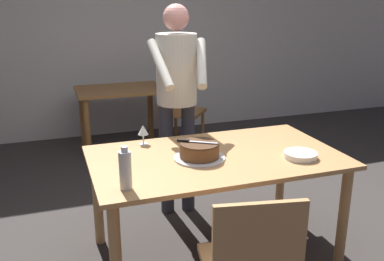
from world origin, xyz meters
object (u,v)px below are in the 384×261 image
(cake_knife, at_px, (189,141))
(cake_on_platter, at_px, (199,151))
(plate_stack, at_px, (300,155))
(background_table, at_px, (120,102))
(person_cutting_cake, at_px, (177,88))
(wine_glass_near, at_px, (143,131))
(water_bottle, at_px, (125,170))
(main_dining_table, at_px, (216,169))
(background_chair_1, at_px, (178,107))

(cake_knife, bearing_deg, cake_on_platter, -32.17)
(plate_stack, bearing_deg, background_table, 105.39)
(cake_on_platter, distance_m, plate_stack, 0.67)
(cake_knife, bearing_deg, person_cutting_cake, 79.15)
(wine_glass_near, bearing_deg, plate_stack, -33.50)
(background_table, bearing_deg, cake_on_platter, -87.69)
(water_bottle, distance_m, person_cutting_cake, 1.21)
(plate_stack, height_order, person_cutting_cake, person_cutting_cake)
(person_cutting_cake, bearing_deg, wine_glass_near, -138.47)
(main_dining_table, xyz_separation_m, plate_stack, (0.51, -0.23, 0.12))
(water_bottle, bearing_deg, person_cutting_cake, 59.12)
(wine_glass_near, bearing_deg, water_bottle, -110.04)
(main_dining_table, distance_m, plate_stack, 0.57)
(plate_stack, bearing_deg, wine_glass_near, 146.50)
(water_bottle, xyz_separation_m, person_cutting_cake, (0.61, 1.02, 0.21))
(cake_knife, distance_m, plate_stack, 0.74)
(cake_knife, bearing_deg, background_chair_1, 74.64)
(cake_knife, bearing_deg, water_bottle, -144.43)
(main_dining_table, bearing_deg, background_table, 95.27)
(main_dining_table, relative_size, background_table, 1.67)
(person_cutting_cake, xyz_separation_m, background_chair_1, (0.51, 1.64, -0.58))
(cake_knife, xyz_separation_m, background_chair_1, (0.64, 2.32, -0.37))
(person_cutting_cake, xyz_separation_m, background_table, (-0.17, 1.75, -0.50))
(plate_stack, height_order, water_bottle, water_bottle)
(wine_glass_near, xyz_separation_m, background_chair_1, (0.86, 1.96, -0.36))
(person_cutting_cake, relative_size, background_chair_1, 1.91)
(plate_stack, bearing_deg, cake_knife, 160.81)
(plate_stack, relative_size, person_cutting_cake, 0.13)
(water_bottle, height_order, person_cutting_cake, person_cutting_cake)
(water_bottle, bearing_deg, plate_stack, 4.95)
(main_dining_table, xyz_separation_m, water_bottle, (-0.67, -0.33, 0.21))
(plate_stack, xyz_separation_m, water_bottle, (-1.18, -0.10, 0.09))
(cake_on_platter, height_order, background_table, cake_on_platter)
(person_cutting_cake, bearing_deg, plate_stack, -58.39)
(wine_glass_near, distance_m, person_cutting_cake, 0.52)
(cake_knife, height_order, water_bottle, water_bottle)
(plate_stack, xyz_separation_m, background_table, (-0.74, 2.67, -0.19))
(main_dining_table, xyz_separation_m, cake_knife, (-0.19, 0.02, 0.22))
(main_dining_table, distance_m, wine_glass_near, 0.60)
(person_cutting_cake, bearing_deg, background_chair_1, 72.83)
(plate_stack, bearing_deg, main_dining_table, 156.00)
(cake_knife, height_order, person_cutting_cake, person_cutting_cake)
(person_cutting_cake, distance_m, background_chair_1, 1.82)
(wine_glass_near, relative_size, water_bottle, 0.58)
(water_bottle, bearing_deg, wine_glass_near, 69.96)
(cake_knife, distance_m, background_table, 2.45)
(water_bottle, bearing_deg, cake_knife, 35.57)
(main_dining_table, relative_size, wine_glass_near, 11.60)
(cake_on_platter, height_order, background_chair_1, background_chair_1)
(person_cutting_cake, bearing_deg, water_bottle, -120.88)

